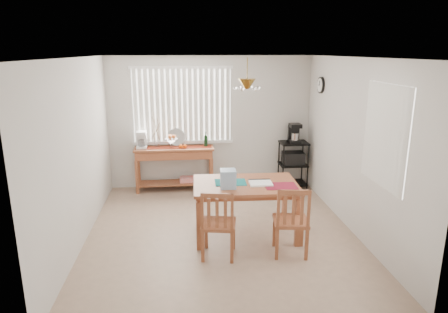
{
  "coord_description": "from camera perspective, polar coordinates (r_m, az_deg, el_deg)",
  "views": [
    {
      "loc": [
        -0.52,
        -5.58,
        2.69
      ],
      "look_at": [
        0.1,
        0.55,
        1.05
      ],
      "focal_mm": 32.0,
      "sensor_mm": 36.0,
      "label": 1
    }
  ],
  "objects": [
    {
      "name": "wire_cart",
      "position": [
        8.16,
        9.85,
        -0.48
      ],
      "size": [
        0.54,
        0.43,
        0.92
      ],
      "color": "black",
      "rests_on": "ground"
    },
    {
      "name": "ground",
      "position": [
        6.22,
        -0.41,
        -10.78
      ],
      "size": [
        4.0,
        4.5,
        0.01
      ],
      "primitive_type": "cube",
      "color": "tan"
    },
    {
      "name": "cart_items",
      "position": [
        8.04,
        10.0,
        3.27
      ],
      "size": [
        0.22,
        0.26,
        0.38
      ],
      "color": "black",
      "rests_on": "wire_cart"
    },
    {
      "name": "dining_table",
      "position": [
        5.88,
        3.08,
        -4.7
      ],
      "size": [
        1.54,
        1.01,
        0.81
      ],
      "color": "#965333",
      "rests_on": "ground"
    },
    {
      "name": "sideboard_items",
      "position": [
        7.81,
        -9.11,
        2.21
      ],
      "size": [
        1.46,
        0.36,
        0.66
      ],
      "color": "maroon",
      "rests_on": "sideboard"
    },
    {
      "name": "chair_left",
      "position": [
        5.34,
        -0.82,
        -9.66
      ],
      "size": [
        0.52,
        0.52,
        0.96
      ],
      "color": "#965333",
      "rests_on": "ground"
    },
    {
      "name": "sideboard",
      "position": [
        7.87,
        -7.04,
        -0.25
      ],
      "size": [
        1.53,
        0.43,
        0.86
      ],
      "color": "#965333",
      "rests_on": "ground"
    },
    {
      "name": "table_items",
      "position": [
        5.68,
        1.79,
        -3.38
      ],
      "size": [
        1.16,
        0.57,
        0.26
      ],
      "color": "#13696B",
      "rests_on": "dining_table"
    },
    {
      "name": "room_shell",
      "position": [
        5.71,
        -0.43,
        4.82
      ],
      "size": [
        4.2,
        4.7,
        2.7
      ],
      "color": "silver",
      "rests_on": "ground"
    },
    {
      "name": "chair_right",
      "position": [
        5.47,
        9.56,
        -9.13
      ],
      "size": [
        0.51,
        0.51,
        0.98
      ],
      "color": "#965333",
      "rests_on": "ground"
    }
  ]
}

